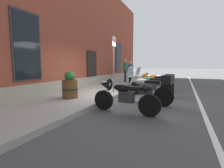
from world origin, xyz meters
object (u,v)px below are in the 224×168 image
barrel_planter (70,86)px  motorcycle_silver_touring (147,89)px  motorcycle_green_touring (153,84)px  motorcycle_black_sport (122,94)px  parking_sign (114,56)px  pedestrian_blue_top (130,71)px  motorcycle_orange_sport (154,81)px  pedestrian_striped_shirt (125,69)px

barrel_planter → motorcycle_silver_touring: bearing=-74.1°
motorcycle_green_touring → barrel_planter: size_ratio=2.03×
motorcycle_black_sport → parking_sign: 3.14m
motorcycle_silver_touring → pedestrian_blue_top: (5.06, 2.19, 0.45)m
motorcycle_silver_touring → motorcycle_orange_sport: 3.14m
pedestrian_striped_shirt → motorcycle_silver_touring: bearing=-154.4°
motorcycle_green_touring → pedestrian_blue_top: pedestrian_blue_top is taller
motorcycle_orange_sport → pedestrian_blue_top: (1.93, 1.90, 0.46)m
pedestrian_blue_top → parking_sign: 3.97m
motorcycle_black_sport → motorcycle_silver_touring: 1.43m
parking_sign → motorcycle_orange_sport: bearing=-38.0°
motorcycle_orange_sport → pedestrian_striped_shirt: size_ratio=1.19×
motorcycle_orange_sport → barrel_planter: size_ratio=1.94×
motorcycle_black_sport → barrel_planter: barrel_planter is taller
motorcycle_orange_sport → pedestrian_blue_top: 2.75m
motorcycle_green_touring → barrel_planter: bearing=131.7°
motorcycle_green_touring → parking_sign: bearing=104.0°
motorcycle_silver_touring → motorcycle_orange_sport: (3.13, 0.29, -0.01)m
motorcycle_silver_touring → barrel_planter: bearing=105.9°
motorcycle_green_touring → parking_sign: parking_sign is taller
parking_sign → barrel_planter: size_ratio=2.49×
barrel_planter → pedestrian_striped_shirt: bearing=0.7°
pedestrian_blue_top → motorcycle_silver_touring: bearing=-156.6°
motorcycle_green_touring → pedestrian_blue_top: (3.44, 2.12, 0.47)m
pedestrian_striped_shirt → barrel_planter: pedestrian_striped_shirt is taller
pedestrian_blue_top → pedestrian_striped_shirt: (0.92, 0.68, 0.09)m
motorcycle_black_sport → barrel_planter: size_ratio=2.03×
parking_sign → motorcycle_silver_touring: bearing=-123.4°
motorcycle_black_sport → barrel_planter: (0.56, 2.34, 0.06)m
motorcycle_silver_touring → pedestrian_striped_shirt: size_ratio=1.23×
pedestrian_blue_top → parking_sign: bearing=-174.3°
motorcycle_silver_touring → pedestrian_striped_shirt: bearing=25.6°
motorcycle_silver_touring → parking_sign: size_ratio=0.80×
motorcycle_silver_touring → pedestrian_striped_shirt: (5.98, 2.87, 0.54)m
motorcycle_silver_touring → motorcycle_black_sport: bearing=161.5°
motorcycle_orange_sport → pedestrian_striped_shirt: 3.89m
motorcycle_orange_sport → barrel_planter: 4.66m
motorcycle_silver_touring → parking_sign: 2.49m
motorcycle_green_touring → pedestrian_striped_shirt: size_ratio=1.25×
motorcycle_black_sport → motorcycle_orange_sport: motorcycle_orange_sport is taller
barrel_planter → motorcycle_green_touring: bearing=-48.3°
motorcycle_green_touring → parking_sign: size_ratio=0.81×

